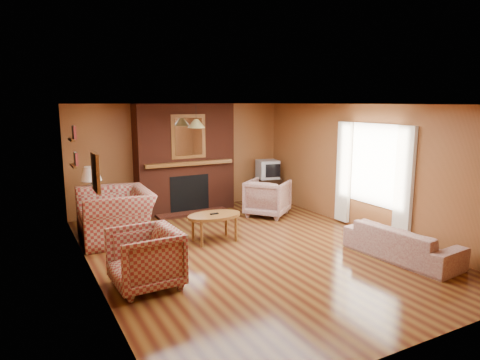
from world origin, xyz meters
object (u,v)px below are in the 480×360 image
fireplace (185,159)px  floral_sofa (402,242)px  plaid_armchair (145,258)px  tv_stand (267,190)px  coffee_table (214,217)px  side_table (94,215)px  crt_tv (268,169)px  floral_armchair (268,198)px  table_lamp (92,181)px  plaid_loveseat (115,215)px

fireplace → floral_sofa: 4.91m
plaid_armchair → tv_stand: bearing=127.9°
coffee_table → side_table: side_table is taller
coffee_table → crt_tv: (2.39, 2.07, 0.39)m
coffee_table → tv_stand: tv_stand is taller
floral_armchair → coffee_table: bearing=82.3°
floral_armchair → tv_stand: (0.63, 1.03, -0.09)m
table_lamp → crt_tv: table_lamp is taller
plaid_loveseat → floral_armchair: plaid_loveseat is taller
coffee_table → table_lamp: table_lamp is taller
floral_armchair → tv_stand: 1.21m
coffee_table → fireplace: bearing=81.5°
plaid_loveseat → table_lamp: (-0.25, 0.79, 0.50)m
floral_sofa → side_table: side_table is taller
floral_sofa → floral_armchair: (-0.48, 3.22, 0.13)m
floral_sofa → crt_tv: (0.15, 4.24, 0.56)m
floral_sofa → tv_stand: tv_stand is taller
fireplace → crt_tv: 2.09m
coffee_table → floral_armchair: bearing=30.8°
floral_sofa → tv_stand: (0.15, 4.25, 0.04)m
floral_sofa → crt_tv: crt_tv is taller
floral_armchair → coffee_table: 2.05m
floral_armchair → side_table: floral_armchair is taller
plaid_loveseat → plaid_armchair: size_ratio=1.58×
fireplace → plaid_armchair: fireplace is taller
tv_stand → crt_tv: bearing=-89.0°
table_lamp → tv_stand: table_lamp is taller
floral_armchair → crt_tv: bearing=-70.3°
plaid_loveseat → table_lamp: 0.97m
plaid_armchair → side_table: 3.03m
fireplace → table_lamp: (-2.10, -0.53, -0.23)m
plaid_armchair → floral_armchair: bearing=122.6°
fireplace → coffee_table: (-0.34, -2.26, -0.75)m
fireplace → side_table: fireplace is taller
floral_sofa → table_lamp: table_lamp is taller
table_lamp → floral_sofa: bearing=-44.3°
coffee_table → crt_tv: size_ratio=1.74×
side_table → tv_stand: bearing=4.8°
table_lamp → plaid_armchair: bearing=-87.2°
plaid_loveseat → floral_armchair: bearing=94.3°
table_lamp → tv_stand: (4.15, 0.35, -0.65)m
plaid_loveseat → floral_sofa: size_ratio=0.77×
plaid_loveseat → tv_stand: 4.07m
floral_armchair → fireplace: bearing=11.0°
floral_sofa → floral_armchair: bearing=2.6°
plaid_loveseat → tv_stand: bearing=108.6°
plaid_loveseat → coffee_table: plaid_loveseat is taller
plaid_loveseat → tv_stand: (3.90, 1.14, -0.15)m
plaid_armchair → side_table: (-0.15, 3.03, -0.10)m
side_table → coffee_table: bearing=-44.4°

